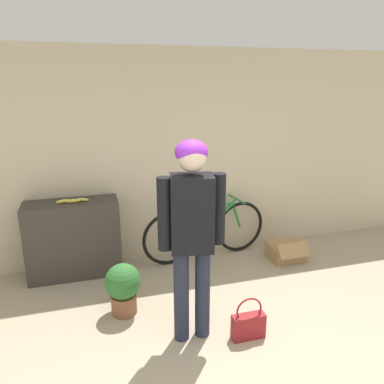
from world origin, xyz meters
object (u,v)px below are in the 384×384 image
Objects in this scene: handbag at (248,325)px; banana at (72,201)px; person at (192,222)px; bicycle at (206,231)px; potted_plant at (123,287)px; cardboard_box at (286,251)px.

banana is at bearing 131.89° from handbag.
bicycle is (0.61, 1.47, -0.72)m from person.
banana is 2.31m from handbag.
banana is at bearing 115.02° from potted_plant.
potted_plant reaches higher than handbag.
bicycle is 4.54× the size of banana.
handbag is at bearing -101.71° from bicycle.
banana reaches higher than potted_plant.
person is at bearing -43.76° from potted_plant.
banana reaches higher than cardboard_box.
banana is at bearing 135.63° from person.
bicycle is at bearing 161.45° from cardboard_box.
cardboard_box is 2.24m from potted_plant.
bicycle is 4.18× the size of handbag.
banana is 2.72m from cardboard_box.
person reaches higher than handbag.
banana is 0.92× the size of handbag.
banana is 0.85× the size of cardboard_box.
banana is at bearing 172.98° from cardboard_box.
bicycle reaches higher than handbag.
banana reaches higher than bicycle.
person is 1.08m from handbag.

